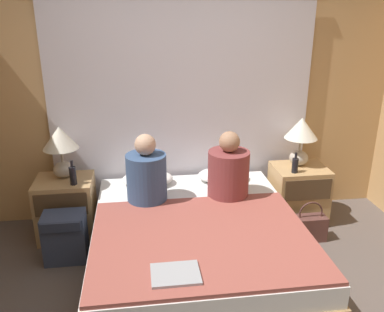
# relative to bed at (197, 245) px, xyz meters

# --- Properties ---
(wall_back) EXTENTS (4.38, 0.06, 2.50)m
(wall_back) POSITION_rel_bed_xyz_m (0.00, 1.08, 1.03)
(wall_back) COLOR tan
(wall_back) RESTS_ON ground_plane
(curtain_panel) EXTENTS (2.75, 0.02, 2.16)m
(curtain_panel) POSITION_rel_bed_xyz_m (0.00, 1.02, 0.85)
(curtain_panel) COLOR silver
(curtain_panel) RESTS_ON ground_plane
(bed) EXTENTS (1.68, 1.93, 0.45)m
(bed) POSITION_rel_bed_xyz_m (0.00, 0.00, 0.00)
(bed) COLOR #99754C
(bed) RESTS_ON ground_plane
(nightstand_left) EXTENTS (0.52, 0.45, 0.58)m
(nightstand_left) POSITION_rel_bed_xyz_m (-1.14, 0.69, 0.07)
(nightstand_left) COLOR tan
(nightstand_left) RESTS_ON ground_plane
(nightstand_right) EXTENTS (0.52, 0.45, 0.58)m
(nightstand_right) POSITION_rel_bed_xyz_m (1.14, 0.69, 0.07)
(nightstand_right) COLOR tan
(nightstand_right) RESTS_ON ground_plane
(lamp_left) EXTENTS (0.32, 0.32, 0.49)m
(lamp_left) POSITION_rel_bed_xyz_m (-1.14, 0.76, 0.68)
(lamp_left) COLOR #B2A899
(lamp_left) RESTS_ON nightstand_left
(lamp_right) EXTENTS (0.32, 0.32, 0.49)m
(lamp_right) POSITION_rel_bed_xyz_m (1.14, 0.76, 0.68)
(lamp_right) COLOR #B2A899
(lamp_right) RESTS_ON nightstand_right
(pillow_left) EXTENTS (0.49, 0.33, 0.12)m
(pillow_left) POSITION_rel_bed_xyz_m (-0.37, 0.76, 0.29)
(pillow_left) COLOR white
(pillow_left) RESTS_ON bed
(pillow_right) EXTENTS (0.49, 0.33, 0.12)m
(pillow_right) POSITION_rel_bed_xyz_m (0.37, 0.76, 0.29)
(pillow_right) COLOR white
(pillow_right) RESTS_ON bed
(blanket_on_bed) EXTENTS (1.62, 1.30, 0.03)m
(blanket_on_bed) POSITION_rel_bed_xyz_m (0.00, -0.29, 0.24)
(blanket_on_bed) COLOR #994C42
(blanket_on_bed) RESTS_ON bed
(person_left_in_bed) EXTENTS (0.35, 0.35, 0.62)m
(person_left_in_bed) POSITION_rel_bed_xyz_m (-0.38, 0.40, 0.48)
(person_left_in_bed) COLOR #38517A
(person_left_in_bed) RESTS_ON bed
(person_right_in_bed) EXTENTS (0.37, 0.37, 0.62)m
(person_right_in_bed) POSITION_rel_bed_xyz_m (0.34, 0.40, 0.47)
(person_right_in_bed) COLOR brown
(person_right_in_bed) RESTS_ON bed
(beer_bottle_on_left_stand) EXTENTS (0.06, 0.06, 0.23)m
(beer_bottle_on_left_stand) POSITION_rel_bed_xyz_m (-1.03, 0.57, 0.44)
(beer_bottle_on_left_stand) COLOR black
(beer_bottle_on_left_stand) RESTS_ON nightstand_left
(beer_bottle_on_right_stand) EXTENTS (0.06, 0.06, 0.20)m
(beer_bottle_on_right_stand) POSITION_rel_bed_xyz_m (1.03, 0.57, 0.43)
(beer_bottle_on_right_stand) COLOR black
(beer_bottle_on_right_stand) RESTS_ON nightstand_right
(laptop_on_bed) EXTENTS (0.31, 0.24, 0.02)m
(laptop_on_bed) POSITION_rel_bed_xyz_m (-0.24, -0.72, 0.27)
(laptop_on_bed) COLOR #9EA0A5
(laptop_on_bed) RESTS_ON blanket_on_bed
(backpack_on_floor) EXTENTS (0.35, 0.28, 0.43)m
(backpack_on_floor) POSITION_rel_bed_xyz_m (-1.10, 0.28, 0.02)
(backpack_on_floor) COLOR #333D56
(backpack_on_floor) RESTS_ON ground_plane
(handbag_on_floor) EXTENTS (0.30, 0.15, 0.40)m
(handbag_on_floor) POSITION_rel_bed_xyz_m (1.11, 0.30, -0.09)
(handbag_on_floor) COLOR brown
(handbag_on_floor) RESTS_ON ground_plane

